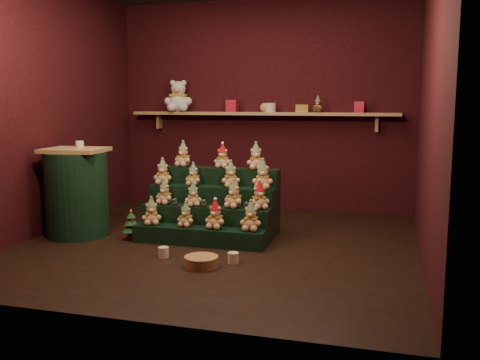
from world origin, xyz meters
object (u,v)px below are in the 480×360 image
(snow_globe_b, at_px, (204,203))
(mini_christmas_tree, at_px, (131,224))
(riser_tier_front, at_px, (199,236))
(snow_globe_a, at_px, (175,202))
(snow_globe_c, at_px, (247,206))
(mug_left, at_px, (164,252))
(mug_right, at_px, (233,258))
(wicker_basket, at_px, (201,262))
(side_table, at_px, (77,193))
(brown_bear, at_px, (318,104))
(white_bear, at_px, (178,92))

(snow_globe_b, distance_m, mini_christmas_tree, 0.82)
(riser_tier_front, height_order, snow_globe_a, snow_globe_a)
(snow_globe_c, bearing_deg, snow_globe_a, 180.00)
(snow_globe_c, height_order, mug_left, snow_globe_c)
(riser_tier_front, relative_size, mug_right, 13.88)
(mug_right, relative_size, wicker_basket, 0.33)
(side_table, bearing_deg, riser_tier_front, -4.31)
(snow_globe_a, distance_m, mug_right, 1.15)
(snow_globe_b, bearing_deg, snow_globe_a, 180.00)
(snow_globe_b, relative_size, mug_left, 0.89)
(riser_tier_front, distance_m, wicker_basket, 0.75)
(mini_christmas_tree, height_order, mug_left, mini_christmas_tree)
(brown_bear, bearing_deg, white_bear, -175.88)
(wicker_basket, bearing_deg, white_bear, 115.78)
(mini_christmas_tree, distance_m, mug_right, 1.39)
(riser_tier_front, distance_m, mug_right, 0.74)
(snow_globe_b, bearing_deg, white_bear, 119.30)
(wicker_basket, distance_m, brown_bear, 3.01)
(snow_globe_a, bearing_deg, side_table, -171.75)
(snow_globe_a, xyz_separation_m, snow_globe_c, (0.80, 0.00, 0.00))
(snow_globe_c, relative_size, side_table, 0.09)
(snow_globe_c, bearing_deg, wicker_basket, -102.36)
(side_table, xyz_separation_m, mug_right, (1.93, -0.52, -0.43))
(mug_left, height_order, white_bear, white_bear)
(mini_christmas_tree, bearing_deg, brown_bear, 47.92)
(wicker_basket, bearing_deg, snow_globe_b, 107.97)
(side_table, relative_size, mini_christmas_tree, 2.87)
(mug_left, distance_m, white_bear, 2.98)
(mini_christmas_tree, xyz_separation_m, mug_left, (0.60, -0.52, -0.11))
(snow_globe_b, relative_size, side_table, 0.09)
(mug_right, bearing_deg, snow_globe_c, 94.74)
(snow_globe_a, bearing_deg, mug_right, -38.61)
(snow_globe_a, xyz_separation_m, mug_right, (0.85, -0.68, -0.35))
(side_table, xyz_separation_m, mini_christmas_tree, (0.65, 0.00, -0.31))
(brown_bear, bearing_deg, mug_right, -95.79)
(snow_globe_b, height_order, white_bear, white_bear)
(riser_tier_front, xyz_separation_m, mug_left, (-0.16, -0.52, -0.04))
(snow_globe_b, height_order, mug_right, snow_globe_b)
(snow_globe_b, bearing_deg, mini_christmas_tree, -168.49)
(mug_right, bearing_deg, snow_globe_b, 127.51)
(snow_globe_c, height_order, mug_right, snow_globe_c)
(snow_globe_c, bearing_deg, side_table, -175.22)
(snow_globe_a, height_order, wicker_basket, snow_globe_a)
(snow_globe_c, xyz_separation_m, wicker_basket, (-0.19, -0.86, -0.36))
(snow_globe_a, height_order, snow_globe_b, snow_globe_b)
(snow_globe_c, bearing_deg, brown_bear, 74.60)
(riser_tier_front, height_order, mug_left, riser_tier_front)
(side_table, bearing_deg, snow_globe_a, 4.07)
(mug_right, bearing_deg, mini_christmas_tree, 157.85)
(side_table, relative_size, brown_bear, 4.73)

